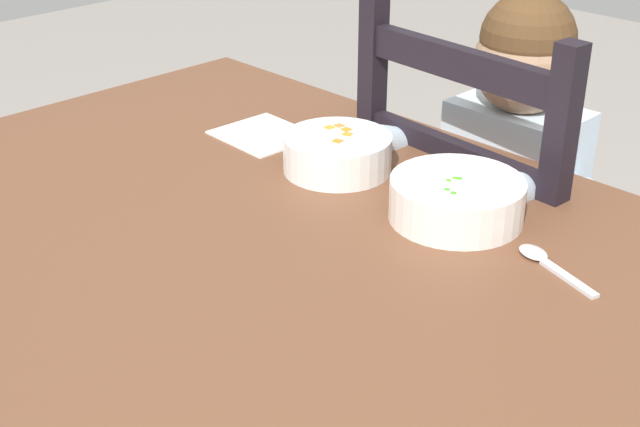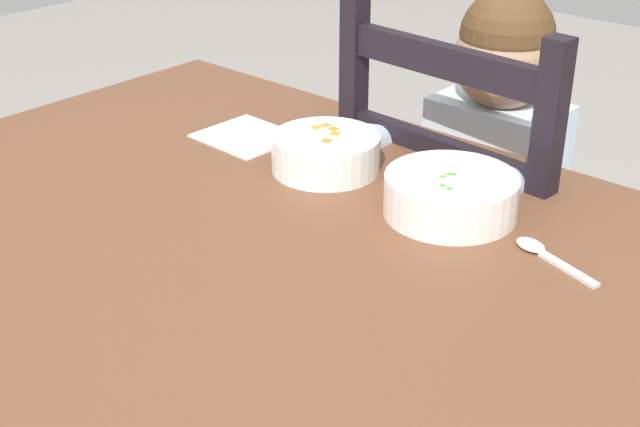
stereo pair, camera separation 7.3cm
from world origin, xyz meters
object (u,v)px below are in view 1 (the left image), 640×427
bowl_of_carrots (337,152)px  spoon (544,260)px  dining_chair (494,270)px  dining_table (297,337)px  bowl_of_peas (457,198)px  child_figure (503,184)px

bowl_of_carrots → spoon: (0.38, -0.02, -0.03)m
dining_chair → spoon: (0.27, -0.32, 0.26)m
dining_table → bowl_of_peas: bearing=83.6°
dining_chair → spoon: bearing=-49.3°
child_figure → bowl_of_carrots: (-0.11, -0.29, 0.11)m
dining_chair → child_figure: child_figure is taller
dining_table → dining_chair: size_ratio=1.65×
dining_chair → dining_table: bearing=-81.3°
dining_chair → bowl_of_peas: dining_chair is taller
spoon → dining_chair: bearing=130.7°
child_figure → bowl_of_carrots: 0.33m
bowl_of_carrots → spoon: bearing=-2.6°
child_figure → bowl_of_peas: child_figure is taller
child_figure → bowl_of_peas: (0.11, -0.29, 0.11)m
dining_table → bowl_of_carrots: 0.36m
bowl_of_peas → child_figure: bearing=111.4°
dining_chair → bowl_of_peas: size_ratio=5.09×
spoon → dining_table: bearing=-125.7°
dining_table → child_figure: size_ratio=1.63×
bowl_of_peas → spoon: bowl_of_peas is taller
bowl_of_peas → spoon: 0.16m
dining_chair → spoon: dining_chair is taller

